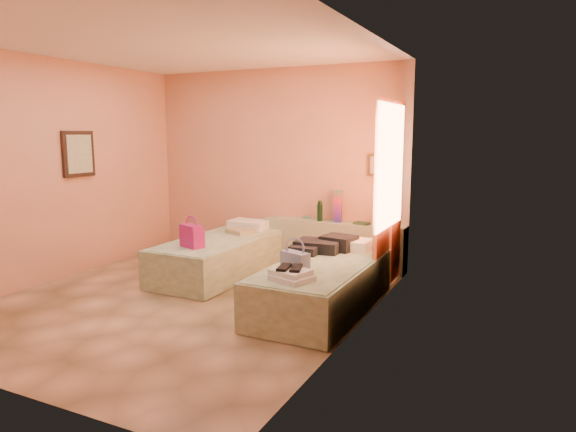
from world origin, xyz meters
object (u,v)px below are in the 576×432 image
Objects in this scene: green_book at (362,223)px; flower_vase at (379,216)px; water_bottle at (320,211)px; towel_stack at (292,275)px; headboard_ledge at (333,244)px; bed_left at (219,257)px; magenta_handbag at (192,236)px; bed_right at (322,287)px; blue_handbag at (295,261)px.

flower_vase is (0.25, -0.05, 0.12)m from green_book.
water_bottle is 0.78× the size of towel_stack.
bed_left is (-1.21, -1.05, -0.08)m from headboard_ledge.
towel_stack is (1.71, -0.78, -0.09)m from magenta_handbag.
flower_vase is at bearing 85.09° from bed_right.
water_bottle is 0.90× the size of blue_handbag.
flower_vase is (0.15, 1.62, 0.53)m from bed_right.
headboard_ledge is 7.48× the size of water_bottle.
blue_handbag is (1.59, -0.45, -0.04)m from magenta_handbag.
magenta_handbag is (-1.88, -1.55, -0.14)m from flower_vase.
towel_stack is (-0.03, -0.70, 0.30)m from bed_right.
headboard_ledge is at bearing 8.92° from water_bottle.
headboard_ledge reaches higher than towel_stack.
towel_stack reaches higher than bed_left.
water_bottle reaches higher than magenta_handbag.
flower_vase is at bearing 85.62° from towel_stack.
green_book is at bearing 32.42° from bed_left.
blue_handbag is (1.59, -1.03, 0.35)m from bed_left.
flower_vase is 0.90× the size of magenta_handbag.
headboard_ledge is at bearing 120.78° from blue_handbag.
flower_vase reaches higher than blue_handbag.
bed_right is 7.30× the size of water_bottle.
headboard_ledge is 2.13m from blue_handbag.
flower_vase reaches higher than green_book.
water_bottle reaches higher than green_book.
bed_left is 1.85m from bed_right.
blue_handbag reaches higher than bed_left.
headboard_ledge is 0.82m from flower_vase.
blue_handbag is 0.35m from towel_stack.
magenta_handbag is at bearing -124.13° from green_book.
blue_handbag reaches higher than green_book.
towel_stack is (0.50, -2.40, 0.23)m from headboard_ledge.
flower_vase is 0.76× the size of towel_stack.
green_book is at bearing 109.18° from blue_handbag.
flower_vase is at bearing 0.73° from green_book.
bed_left is 7.30× the size of water_bottle.
water_bottle reaches higher than bed_right.
headboard_ledge is at bearing 173.35° from flower_vase.
bed_right is 1.89m from water_bottle.
water_bottle is at bearing 176.73° from flower_vase.
bed_left is 10.40× the size of green_book.
magenta_handbag reaches higher than blue_handbag.
magenta_handbag reaches higher than bed_left.
bed_right is at bearing 16.07° from magenta_handbag.
water_bottle reaches higher than bed_left.
flower_vase is (0.68, -0.08, 0.46)m from headboard_ledge.
headboard_ledge is 5.86× the size of towel_stack.
green_book reaches higher than bed_left.
towel_stack is (0.69, -2.37, -0.24)m from water_bottle.
bed_right is 1.72m from green_book.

